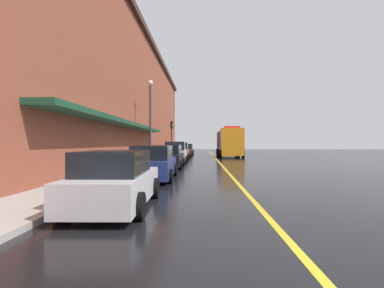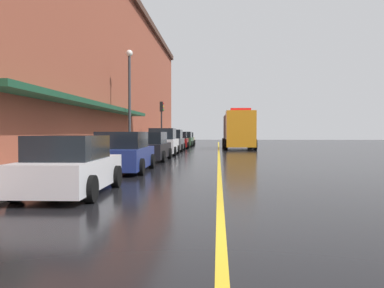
{
  "view_description": "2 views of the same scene",
  "coord_description": "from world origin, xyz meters",
  "px_view_note": "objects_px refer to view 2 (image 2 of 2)",
  "views": [
    {
      "loc": [
        -1.53,
        -4.06,
        1.74
      ],
      "look_at": [
        -2.76,
        28.94,
        1.67
      ],
      "focal_mm": 26.53,
      "sensor_mm": 36.0,
      "label": 1
    },
    {
      "loc": [
        -0.05,
        -6.73,
        1.62
      ],
      "look_at": [
        -1.82,
        20.42,
        0.82
      ],
      "focal_mm": 37.66,
      "sensor_mm": 36.0,
      "label": 2
    }
  ],
  "objects_px": {
    "parked_car_6": "(185,139)",
    "parking_meter_2": "(173,137)",
    "street_lamp_left": "(129,90)",
    "traffic_light_near": "(162,116)",
    "parked_car_1": "(124,153)",
    "parked_car_0": "(71,166)",
    "parked_car_3": "(163,143)",
    "parked_car_4": "(172,141)",
    "utility_truck": "(238,130)",
    "parking_meter_0": "(169,137)",
    "parked_car_5": "(178,141)",
    "parked_car_2": "(150,147)",
    "parking_meter_1": "(158,139)",
    "parked_car_7": "(187,139)"
  },
  "relations": [
    {
      "from": "parking_meter_1",
      "to": "parked_car_2",
      "type": "bearing_deg",
      "value": -83.49
    },
    {
      "from": "parked_car_0",
      "to": "parked_car_4",
      "type": "height_order",
      "value": "parked_car_4"
    },
    {
      "from": "parked_car_0",
      "to": "parked_car_4",
      "type": "xyz_separation_m",
      "value": [
        -0.13,
        24.29,
        0.13
      ]
    },
    {
      "from": "parked_car_3",
      "to": "parked_car_4",
      "type": "height_order",
      "value": "parked_car_3"
    },
    {
      "from": "traffic_light_near",
      "to": "parked_car_3",
      "type": "bearing_deg",
      "value": -81.24
    },
    {
      "from": "parked_car_6",
      "to": "parked_car_1",
      "type": "bearing_deg",
      "value": 179.98
    },
    {
      "from": "parked_car_1",
      "to": "parking_meter_1",
      "type": "relative_size",
      "value": 3.61
    },
    {
      "from": "parking_meter_0",
      "to": "street_lamp_left",
      "type": "bearing_deg",
      "value": -92.03
    },
    {
      "from": "parked_car_0",
      "to": "parked_car_1",
      "type": "height_order",
      "value": "parked_car_1"
    },
    {
      "from": "parked_car_6",
      "to": "parked_car_5",
      "type": "bearing_deg",
      "value": 178.69
    },
    {
      "from": "parked_car_0",
      "to": "street_lamp_left",
      "type": "distance_m",
      "value": 16.81
    },
    {
      "from": "parked_car_3",
      "to": "parked_car_4",
      "type": "xyz_separation_m",
      "value": [
        -0.02,
        5.95,
        -0.02
      ]
    },
    {
      "from": "parked_car_7",
      "to": "street_lamp_left",
      "type": "distance_m",
      "value": 25.38
    },
    {
      "from": "parked_car_5",
      "to": "parking_meter_0",
      "type": "height_order",
      "value": "parked_car_5"
    },
    {
      "from": "parking_meter_0",
      "to": "parking_meter_2",
      "type": "bearing_deg",
      "value": 90.0
    },
    {
      "from": "parked_car_2",
      "to": "parked_car_3",
      "type": "bearing_deg",
      "value": -0.12
    },
    {
      "from": "parked_car_3",
      "to": "parked_car_5",
      "type": "distance_m",
      "value": 11.6
    },
    {
      "from": "parked_car_6",
      "to": "parking_meter_2",
      "type": "relative_size",
      "value": 3.68
    },
    {
      "from": "parked_car_2",
      "to": "parked_car_4",
      "type": "relative_size",
      "value": 1.12
    },
    {
      "from": "parked_car_1",
      "to": "parked_car_0",
      "type": "bearing_deg",
      "value": 178.82
    },
    {
      "from": "parked_car_4",
      "to": "parked_car_5",
      "type": "height_order",
      "value": "parked_car_4"
    },
    {
      "from": "parked_car_6",
      "to": "traffic_light_near",
      "type": "height_order",
      "value": "traffic_light_near"
    },
    {
      "from": "parked_car_7",
      "to": "parking_meter_0",
      "type": "bearing_deg",
      "value": 168.79
    },
    {
      "from": "street_lamp_left",
      "to": "traffic_light_near",
      "type": "xyz_separation_m",
      "value": [
        0.66,
        10.52,
        -1.24
      ]
    },
    {
      "from": "traffic_light_near",
      "to": "parked_car_0",
      "type": "bearing_deg",
      "value": -86.98
    },
    {
      "from": "parked_car_0",
      "to": "parked_car_5",
      "type": "xyz_separation_m",
      "value": [
        -0.17,
        29.94,
        0.05
      ]
    },
    {
      "from": "parked_car_1",
      "to": "parking_meter_1",
      "type": "height_order",
      "value": "parked_car_1"
    },
    {
      "from": "utility_truck",
      "to": "street_lamp_left",
      "type": "height_order",
      "value": "street_lamp_left"
    },
    {
      "from": "parked_car_4",
      "to": "parked_car_1",
      "type": "bearing_deg",
      "value": 179.87
    },
    {
      "from": "parked_car_2",
      "to": "street_lamp_left",
      "type": "height_order",
      "value": "street_lamp_left"
    },
    {
      "from": "parked_car_5",
      "to": "street_lamp_left",
      "type": "height_order",
      "value": "street_lamp_left"
    },
    {
      "from": "parked_car_4",
      "to": "parking_meter_2",
      "type": "bearing_deg",
      "value": 5.6
    },
    {
      "from": "parking_meter_0",
      "to": "street_lamp_left",
      "type": "relative_size",
      "value": 0.19
    },
    {
      "from": "street_lamp_left",
      "to": "traffic_light_near",
      "type": "distance_m",
      "value": 10.62
    },
    {
      "from": "parked_car_1",
      "to": "parked_car_6",
      "type": "height_order",
      "value": "parked_car_6"
    },
    {
      "from": "parking_meter_2",
      "to": "utility_truck",
      "type": "bearing_deg",
      "value": -48.58
    },
    {
      "from": "street_lamp_left",
      "to": "parking_meter_2",
      "type": "bearing_deg",
      "value": 88.34
    },
    {
      "from": "parked_car_3",
      "to": "street_lamp_left",
      "type": "height_order",
      "value": "street_lamp_left"
    },
    {
      "from": "parked_car_0",
      "to": "parked_car_3",
      "type": "distance_m",
      "value": 18.34
    },
    {
      "from": "parked_car_3",
      "to": "street_lamp_left",
      "type": "bearing_deg",
      "value": 135.64
    },
    {
      "from": "parked_car_1",
      "to": "traffic_light_near",
      "type": "bearing_deg",
      "value": 2.22
    },
    {
      "from": "parking_meter_1",
      "to": "parked_car_4",
      "type": "bearing_deg",
      "value": -17.83
    },
    {
      "from": "street_lamp_left",
      "to": "parked_car_5",
      "type": "bearing_deg",
      "value": 82.05
    },
    {
      "from": "parked_car_5",
      "to": "parking_meter_2",
      "type": "xyz_separation_m",
      "value": [
        -1.31,
        7.07,
        0.28
      ]
    },
    {
      "from": "parked_car_5",
      "to": "parking_meter_1",
      "type": "relative_size",
      "value": 3.34
    },
    {
      "from": "parking_meter_0",
      "to": "parking_meter_2",
      "type": "height_order",
      "value": "same"
    },
    {
      "from": "utility_truck",
      "to": "parked_car_2",
      "type": "bearing_deg",
      "value": -21.08
    },
    {
      "from": "parked_car_7",
      "to": "street_lamp_left",
      "type": "xyz_separation_m",
      "value": [
        -1.91,
        -25.04,
        3.64
      ]
    },
    {
      "from": "parked_car_7",
      "to": "parking_meter_0",
      "type": "xyz_separation_m",
      "value": [
        -1.31,
        -8.07,
        0.3
      ]
    },
    {
      "from": "parking_meter_1",
      "to": "parking_meter_2",
      "type": "height_order",
      "value": "same"
    }
  ]
}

